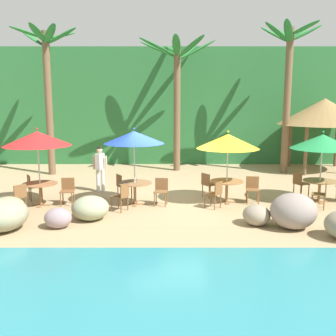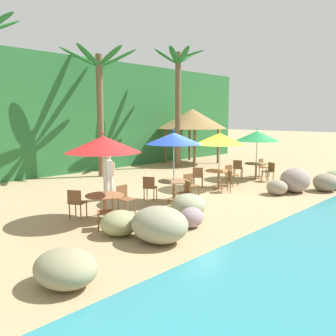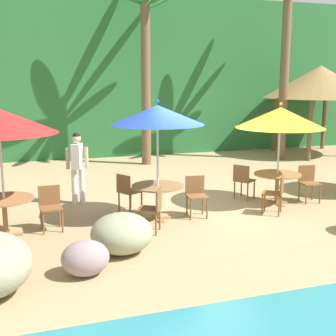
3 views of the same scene
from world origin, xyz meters
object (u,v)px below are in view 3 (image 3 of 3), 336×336
Objects in this scene: umbrella_yellow at (280,118)px; chair_blue_seaward at (196,193)px; chair_yellow_inland at (243,179)px; palm_tree_second at (145,37)px; umbrella_blue at (157,115)px; chair_yellow_left at (276,191)px; palapa_hut at (320,82)px; palm_tree_third at (286,34)px; chair_blue_left at (153,207)px; dining_table_red at (4,205)px; waiter_in_white at (77,163)px; chair_blue_inland at (127,190)px; chair_yellow_seaward at (308,181)px; dining_table_yellow at (277,179)px; dining_table_blue at (158,191)px; chair_red_seaward at (50,204)px.

chair_blue_seaward is at bearing -172.59° from umbrella_yellow.
palm_tree_second is at bearing 100.24° from chair_yellow_inland.
chair_blue_seaward is at bearing -1.45° from umbrella_blue.
chair_yellow_inland is (2.47, 0.91, -1.69)m from umbrella_blue.
palapa_hut is (5.88, 6.68, 2.28)m from chair_yellow_left.
chair_yellow_left is 0.13× the size of palm_tree_third.
palm_tree_third is at bearing 43.34° from chair_blue_left.
umbrella_blue reaches higher than chair_yellow_inland.
chair_yellow_left is (1.72, -0.44, 0.00)m from chair_blue_seaward.
waiter_in_white reaches higher than dining_table_red.
chair_blue_seaward is 1.53m from chair_blue_inland.
umbrella_blue reaches higher than chair_yellow_left.
umbrella_blue is at bearing -103.53° from palm_tree_second.
chair_blue_seaward is 1.00× the size of chair_yellow_seaward.
chair_blue_left is 0.51× the size of waiter_in_white.
umbrella_yellow reaches higher than chair_blue_seaward.
chair_yellow_seaward is at bearing -115.78° from palm_tree_third.
dining_table_blue is at bearing -175.07° from dining_table_yellow.
dining_table_red is 1.00× the size of dining_table_yellow.
chair_red_seaward is 1.83m from chair_blue_inland.
chair_blue_left is 10.19m from palm_tree_third.
waiter_in_white is at bearing 112.99° from chair_blue_left.
chair_yellow_left is (-0.46, -0.72, -0.10)m from dining_table_yellow.
chair_blue_left reaches higher than dining_table_yellow.
chair_blue_inland is at bearing -144.65° from palm_tree_third.
umbrella_blue is 1.90m from chair_blue_left.
chair_blue_left is 3.27m from chair_yellow_inland.
chair_blue_inland and chair_yellow_left have the same top height.
dining_table_red and dining_table_yellow have the same top height.
umbrella_blue is 10.51m from palapa_hut.
chair_red_seaward is 5.45m from umbrella_yellow.
dining_table_red is 0.18× the size of palm_tree_second.
palapa_hut reaches higher than chair_yellow_inland.
umbrella_yellow is at bearing 4.93° from dining_table_blue.
palm_tree_second is (1.50, 6.25, 3.68)m from dining_table_blue.
palm_tree_third reaches higher than chair_yellow_seaward.
palm_tree_second is (-0.97, 5.34, 3.78)m from chair_yellow_inland.
chair_blue_inland is 0.13× the size of palm_tree_third.
waiter_in_white is at bearing -155.89° from palapa_hut.
dining_table_yellow is at bearing 179.34° from chair_yellow_seaward.
dining_table_blue is at bearing 178.55° from chair_blue_seaward.
dining_table_blue is at bearing -54.53° from chair_blue_inland.
dining_table_yellow is at bearing 4.93° from dining_table_blue.
chair_yellow_inland is (4.67, 0.89, 0.00)m from chair_red_seaward.
palm_tree_second reaches higher than dining_table_blue.
chair_blue_seaward is at bearing -27.99° from chair_blue_inland.
umbrella_yellow is 4.83m from waiter_in_white.
dining_table_red is 2.79m from chair_blue_left.
dining_table_red is 0.46× the size of umbrella_yellow.
chair_yellow_seaward reaches higher than dining_table_red.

